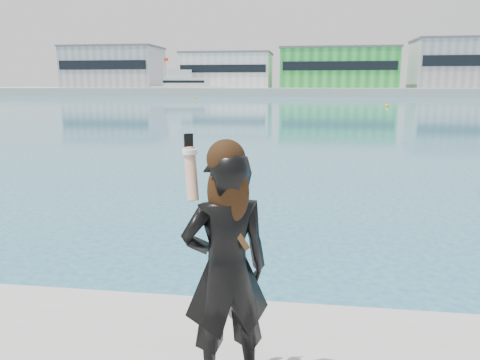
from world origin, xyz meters
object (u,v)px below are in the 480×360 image
object	(u,v)px
motor_yacht	(186,86)
woman	(226,263)
buoy_far	(195,98)
buoy_near	(387,107)

from	to	relation	value
motor_yacht	woman	bearing A→B (deg)	-90.95
buoy_far	buoy_near	bearing A→B (deg)	-44.08
motor_yacht	woman	size ratio (longest dim) A/B	10.43
buoy_near	woman	size ratio (longest dim) A/B	0.27
motor_yacht	buoy_far	xyz separation A→B (m)	(7.47, -21.24, -2.41)
motor_yacht	buoy_near	xyz separation A→B (m)	(41.73, -54.41, -2.41)
motor_yacht	woman	distance (m)	120.50
motor_yacht	buoy_far	world-z (taller)	motor_yacht
buoy_near	buoy_far	bearing A→B (deg)	135.92
buoy_near	buoy_far	world-z (taller)	same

